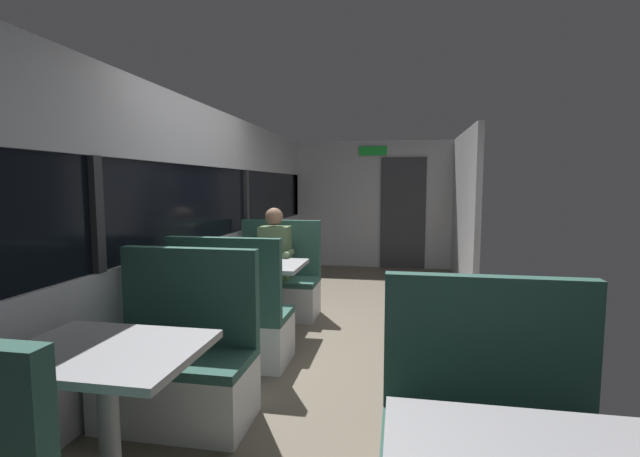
# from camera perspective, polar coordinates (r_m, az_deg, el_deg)

# --- Properties ---
(ground_plane) EXTENTS (3.30, 9.20, 0.02)m
(ground_plane) POSITION_cam_1_polar(r_m,az_deg,el_deg) (4.23, 3.12, -15.49)
(ground_plane) COLOR #665B4C
(carriage_window_panel_left) EXTENTS (0.09, 8.48, 2.30)m
(carriage_window_panel_left) POSITION_cam_1_polar(r_m,az_deg,el_deg) (4.38, -15.99, 0.12)
(carriage_window_panel_left) COLOR #B2B2B7
(carriage_window_panel_left) RESTS_ON ground_plane
(carriage_end_bulkhead) EXTENTS (2.90, 0.11, 2.30)m
(carriage_end_bulkhead) POSITION_cam_1_polar(r_m,az_deg,el_deg) (8.12, 7.24, 2.99)
(carriage_end_bulkhead) COLOR #B2B2B7
(carriage_end_bulkhead) RESTS_ON ground_plane
(carriage_aisle_panel_right) EXTENTS (0.08, 2.40, 2.30)m
(carriage_aisle_panel_right) POSITION_cam_1_polar(r_m,az_deg,el_deg) (6.99, 18.19, 2.42)
(carriage_aisle_panel_right) COLOR #B2B2B7
(carriage_aisle_panel_right) RESTS_ON ground_plane
(dining_table_near_window) EXTENTS (0.90, 0.70, 0.74)m
(dining_table_near_window) POSITION_cam_1_polar(r_m,az_deg,el_deg) (2.44, -25.98, -15.95)
(dining_table_near_window) COLOR #9E9EA3
(dining_table_near_window) RESTS_ON ground_plane
(bench_near_window_facing_entry) EXTENTS (0.95, 0.50, 1.10)m
(bench_near_window_facing_entry) POSITION_cam_1_polar(r_m,az_deg,el_deg) (3.11, -17.75, -17.08)
(bench_near_window_facing_entry) COLOR silver
(bench_near_window_facing_entry) RESTS_ON ground_plane
(dining_table_mid_window) EXTENTS (0.90, 0.70, 0.74)m
(dining_table_mid_window) POSITION_cam_1_polar(r_m,az_deg,el_deg) (4.45, -8.03, -5.72)
(dining_table_mid_window) COLOR #9E9EA3
(dining_table_mid_window) RESTS_ON ground_plane
(bench_mid_window_facing_end) EXTENTS (0.95, 0.50, 1.10)m
(bench_mid_window_facing_end) POSITION_cam_1_polar(r_m,az_deg,el_deg) (3.89, -11.25, -12.19)
(bench_mid_window_facing_end) COLOR silver
(bench_mid_window_facing_end) RESTS_ON ground_plane
(bench_mid_window_facing_entry) EXTENTS (0.95, 0.50, 1.10)m
(bench_mid_window_facing_entry) POSITION_cam_1_polar(r_m,az_deg,el_deg) (5.17, -5.54, -7.61)
(bench_mid_window_facing_entry) COLOR silver
(bench_mid_window_facing_entry) RESTS_ON ground_plane
(bench_front_aisle_facing_entry) EXTENTS (0.95, 0.50, 1.10)m
(bench_front_aisle_facing_entry) POSITION_cam_1_polar(r_m,az_deg,el_deg) (2.30, 21.28, -25.89)
(bench_front_aisle_facing_entry) COLOR silver
(bench_front_aisle_facing_entry) RESTS_ON ground_plane
(seated_passenger) EXTENTS (0.47, 0.55, 1.26)m
(seated_passenger) POSITION_cam_1_polar(r_m,az_deg,el_deg) (5.06, -5.78, -5.49)
(seated_passenger) COLOR #26262D
(seated_passenger) RESTS_ON ground_plane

